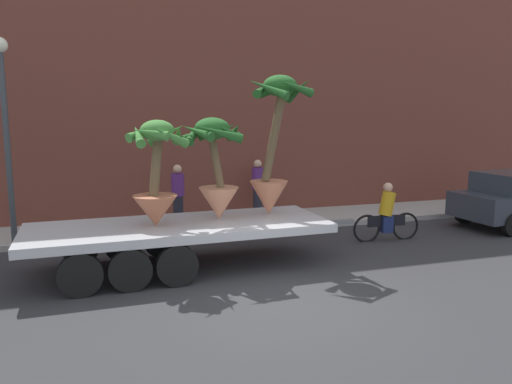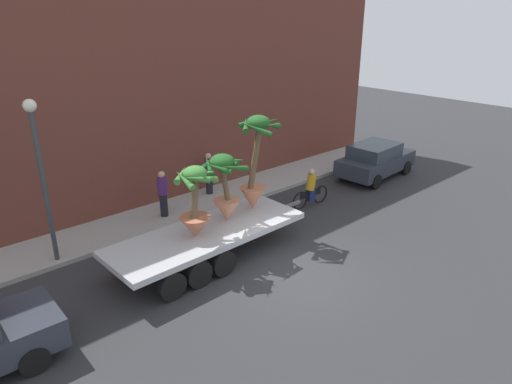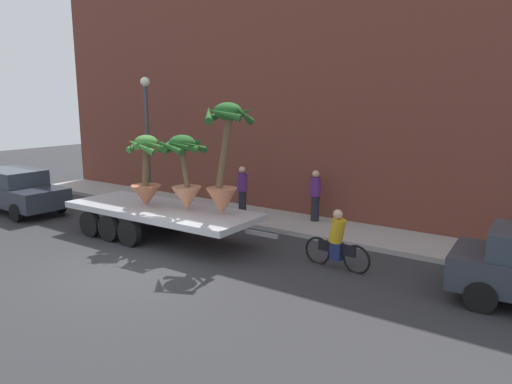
{
  "view_description": "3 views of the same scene",
  "coord_description": "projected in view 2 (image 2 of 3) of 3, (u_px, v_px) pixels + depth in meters",
  "views": [
    {
      "loc": [
        -3.02,
        -7.8,
        3.3
      ],
      "look_at": [
        0.44,
        3.05,
        1.47
      ],
      "focal_mm": 35.31,
      "sensor_mm": 36.0,
      "label": 1
    },
    {
      "loc": [
        -8.64,
        -7.85,
        7.21
      ],
      "look_at": [
        0.5,
        2.44,
        1.73
      ],
      "focal_mm": 32.54,
      "sensor_mm": 36.0,
      "label": 2
    },
    {
      "loc": [
        8.91,
        -7.23,
        4.2
      ],
      "look_at": [
        1.76,
        2.93,
        1.74
      ],
      "focal_mm": 33.35,
      "sensor_mm": 36.0,
      "label": 3
    }
  ],
  "objects": [
    {
      "name": "ground_plane",
      "position": [
        299.0,
        275.0,
        13.46
      ],
      "size": [
        60.0,
        60.0,
        0.0
      ],
      "primitive_type": "plane",
      "color": "#2D2D30"
    },
    {
      "name": "sidewalk",
      "position": [
        183.0,
        209.0,
        17.67
      ],
      "size": [
        24.0,
        2.2,
        0.15
      ],
      "primitive_type": "cube",
      "color": "#A39E99",
      "rests_on": "ground"
    },
    {
      "name": "parked_car",
      "position": [
        375.0,
        160.0,
        20.94
      ],
      "size": [
        4.15,
        2.09,
        1.58
      ],
      "color": "#2D333D",
      "rests_on": "ground"
    },
    {
      "name": "street_lamp",
      "position": [
        40.0,
        162.0,
        12.86
      ],
      "size": [
        0.36,
        0.36,
        4.83
      ],
      "color": "#383D42",
      "rests_on": "sidewalk"
    },
    {
      "name": "potted_palm_rear",
      "position": [
        195.0,
        205.0,
        13.21
      ],
      "size": [
        1.29,
        1.34,
        2.15
      ],
      "color": "#B26647",
      "rests_on": "flatbed_trailer"
    },
    {
      "name": "potted_palm_front",
      "position": [
        255.0,
        165.0,
        14.98
      ],
      "size": [
        1.48,
        1.49,
        3.11
      ],
      "color": "#C17251",
      "rests_on": "flatbed_trailer"
    },
    {
      "name": "building_facade",
      "position": [
        151.0,
        89.0,
        17.24
      ],
      "size": [
        24.0,
        1.2,
        8.83
      ],
      "primitive_type": "cube",
      "color": "brown",
      "rests_on": "ground"
    },
    {
      "name": "potted_palm_middle",
      "position": [
        225.0,
        187.0,
        14.16
      ],
      "size": [
        1.34,
        1.34,
        2.19
      ],
      "color": "tan",
      "rests_on": "flatbed_trailer"
    },
    {
      "name": "flatbed_trailer",
      "position": [
        201.0,
        240.0,
        13.85
      ],
      "size": [
        7.25,
        2.38,
        0.98
      ],
      "color": "#B7BABF",
      "rests_on": "ground"
    },
    {
      "name": "pedestrian_near_gate",
      "position": [
        209.0,
        173.0,
        18.63
      ],
      "size": [
        0.36,
        0.36,
        1.71
      ],
      "color": "black",
      "rests_on": "sidewalk"
    },
    {
      "name": "pedestrian_far_left",
      "position": [
        163.0,
        193.0,
        16.6
      ],
      "size": [
        0.36,
        0.36,
        1.71
      ],
      "color": "black",
      "rests_on": "sidewalk"
    },
    {
      "name": "cyclist",
      "position": [
        311.0,
        190.0,
        17.93
      ],
      "size": [
        1.84,
        0.37,
        1.54
      ],
      "color": "black",
      "rests_on": "ground"
    }
  ]
}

